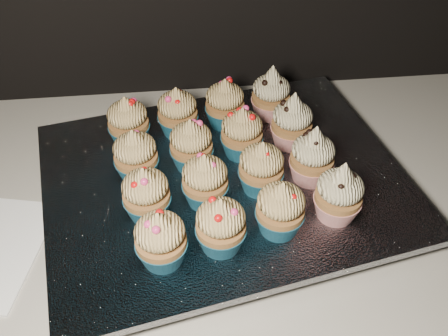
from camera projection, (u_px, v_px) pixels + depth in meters
name	position (u px, v px, depth m)	size (l,w,h in m)	color
worktop	(346.00, 203.00, 0.76)	(2.44, 0.64, 0.04)	beige
baking_tray	(224.00, 187.00, 0.74)	(0.47, 0.36, 0.02)	black
foil_lining	(224.00, 179.00, 0.73)	(0.51, 0.40, 0.01)	silver
cupcake_0	(161.00, 239.00, 0.59)	(0.06, 0.06, 0.08)	#185874
cupcake_1	(221.00, 225.00, 0.60)	(0.06, 0.06, 0.08)	#185874
cupcake_2	(280.00, 209.00, 0.62)	(0.06, 0.06, 0.08)	#185874
cupcake_3	(339.00, 194.00, 0.64)	(0.06, 0.06, 0.10)	#A91917
cupcake_4	(146.00, 194.00, 0.64)	(0.06, 0.06, 0.08)	#185874
cupcake_5	(205.00, 181.00, 0.66)	(0.06, 0.06, 0.08)	#185874
cupcake_6	(261.00, 168.00, 0.68)	(0.06, 0.06, 0.08)	#185874
cupcake_7	(312.00, 157.00, 0.69)	(0.06, 0.06, 0.10)	#A91917
cupcake_8	(136.00, 156.00, 0.70)	(0.06, 0.06, 0.08)	#185874
cupcake_9	(191.00, 145.00, 0.71)	(0.06, 0.06, 0.08)	#185874
cupcake_10	(242.00, 133.00, 0.73)	(0.06, 0.06, 0.08)	#185874
cupcake_11	(292.00, 122.00, 0.75)	(0.06, 0.06, 0.10)	#A91917
cupcake_12	(128.00, 122.00, 0.75)	(0.06, 0.06, 0.08)	#185874
cupcake_13	(178.00, 113.00, 0.77)	(0.06, 0.06, 0.08)	#185874
cupcake_14	(225.00, 104.00, 0.79)	(0.06, 0.06, 0.08)	#185874
cupcake_15	(271.00, 95.00, 0.80)	(0.06, 0.06, 0.10)	#A91917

